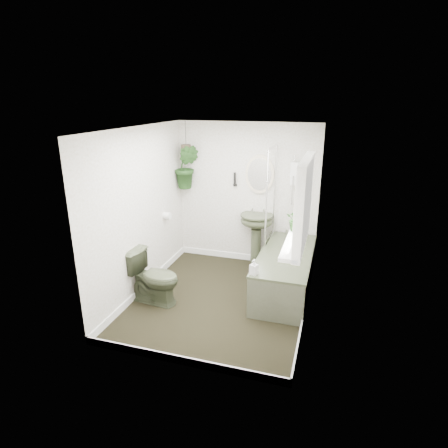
# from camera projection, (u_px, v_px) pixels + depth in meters

# --- Properties ---
(floor) EXTENTS (2.30, 2.80, 0.02)m
(floor) POSITION_uv_depth(u_px,v_px,m) (221.00, 300.00, 5.18)
(floor) COLOR black
(floor) RESTS_ON ground
(ceiling) EXTENTS (2.30, 2.80, 0.02)m
(ceiling) POSITION_uv_depth(u_px,v_px,m) (220.00, 127.00, 4.43)
(ceiling) COLOR white
(ceiling) RESTS_ON ground
(wall_back) EXTENTS (2.30, 0.02, 2.30)m
(wall_back) POSITION_uv_depth(u_px,v_px,m) (247.00, 194.00, 6.08)
(wall_back) COLOR white
(wall_back) RESTS_ON ground
(wall_front) EXTENTS (2.30, 0.02, 2.30)m
(wall_front) POSITION_uv_depth(u_px,v_px,m) (176.00, 265.00, 3.53)
(wall_front) COLOR white
(wall_front) RESTS_ON ground
(wall_left) EXTENTS (0.02, 2.80, 2.30)m
(wall_left) POSITION_uv_depth(u_px,v_px,m) (140.00, 213.00, 5.13)
(wall_left) COLOR white
(wall_left) RESTS_ON ground
(wall_right) EXTENTS (0.02, 2.80, 2.30)m
(wall_right) POSITION_uv_depth(u_px,v_px,m) (313.00, 229.00, 4.48)
(wall_right) COLOR white
(wall_right) RESTS_ON ground
(skirting) EXTENTS (2.30, 2.80, 0.10)m
(skirting) POSITION_uv_depth(u_px,v_px,m) (221.00, 296.00, 5.16)
(skirting) COLOR white
(skirting) RESTS_ON floor
(bathtub) EXTENTS (0.72, 1.72, 0.58)m
(bathtub) POSITION_uv_depth(u_px,v_px,m) (285.00, 272.00, 5.31)
(bathtub) COLOR #3D442F
(bathtub) RESTS_ON floor
(bath_screen) EXTENTS (0.04, 0.72, 1.40)m
(bath_screen) POSITION_uv_depth(u_px,v_px,m) (271.00, 195.00, 5.53)
(bath_screen) COLOR silver
(bath_screen) RESTS_ON bathtub
(shower_box) EXTENTS (0.20, 0.10, 0.35)m
(shower_box) POSITION_uv_depth(u_px,v_px,m) (297.00, 174.00, 5.67)
(shower_box) COLOR white
(shower_box) RESTS_ON wall_back
(oval_mirror) EXTENTS (0.46, 0.03, 0.62)m
(oval_mirror) POSITION_uv_depth(u_px,v_px,m) (260.00, 174.00, 5.87)
(oval_mirror) COLOR beige
(oval_mirror) RESTS_ON wall_back
(wall_sconce) EXTENTS (0.04, 0.04, 0.22)m
(wall_sconce) POSITION_uv_depth(u_px,v_px,m) (235.00, 179.00, 6.01)
(wall_sconce) COLOR black
(wall_sconce) RESTS_ON wall_back
(toilet_roll_holder) EXTENTS (0.11, 0.11, 0.11)m
(toilet_roll_holder) POSITION_uv_depth(u_px,v_px,m) (167.00, 216.00, 5.82)
(toilet_roll_holder) COLOR white
(toilet_roll_holder) RESTS_ON wall_left
(window_recess) EXTENTS (0.08, 1.00, 0.90)m
(window_recess) POSITION_uv_depth(u_px,v_px,m) (304.00, 203.00, 3.71)
(window_recess) COLOR white
(window_recess) RESTS_ON wall_right
(window_sill) EXTENTS (0.18, 1.00, 0.04)m
(window_sill) POSITION_uv_depth(u_px,v_px,m) (294.00, 242.00, 3.86)
(window_sill) COLOR white
(window_sill) RESTS_ON wall_right
(window_blinds) EXTENTS (0.01, 0.86, 0.76)m
(window_blinds) POSITION_uv_depth(u_px,v_px,m) (299.00, 203.00, 3.72)
(window_blinds) COLOR white
(window_blinds) RESTS_ON wall_right
(toilet) EXTENTS (0.76, 0.48, 0.73)m
(toilet) POSITION_uv_depth(u_px,v_px,m) (154.00, 277.00, 5.02)
(toilet) COLOR #3D442F
(toilet) RESTS_ON floor
(pedestal_sink) EXTENTS (0.54, 0.47, 0.88)m
(pedestal_sink) POSITION_uv_depth(u_px,v_px,m) (256.00, 240.00, 6.10)
(pedestal_sink) COLOR #3D442F
(pedestal_sink) RESTS_ON floor
(sill_plant) EXTENTS (0.26, 0.23, 0.27)m
(sill_plant) POSITION_uv_depth(u_px,v_px,m) (297.00, 219.00, 4.09)
(sill_plant) COLOR black
(sill_plant) RESTS_ON window_sill
(hanging_plant) EXTENTS (0.43, 0.36, 0.71)m
(hanging_plant) POSITION_uv_depth(u_px,v_px,m) (187.00, 167.00, 6.07)
(hanging_plant) COLOR black
(hanging_plant) RESTS_ON ceiling
(soap_bottle) EXTENTS (0.11, 0.11, 0.19)m
(soap_bottle) POSITION_uv_depth(u_px,v_px,m) (254.00, 267.00, 4.58)
(soap_bottle) COLOR #362726
(soap_bottle) RESTS_ON bathtub
(hanging_pot) EXTENTS (0.16, 0.16, 0.12)m
(hanging_pot) POSITION_uv_depth(u_px,v_px,m) (186.00, 148.00, 5.97)
(hanging_pot) COLOR #4A3D2C
(hanging_pot) RESTS_ON ceiling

